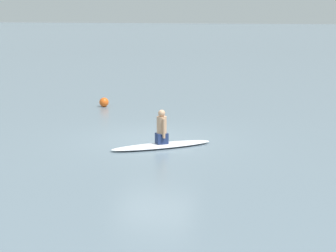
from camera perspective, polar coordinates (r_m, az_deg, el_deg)
The scene contains 4 objects.
ground_plane at distance 17.51m, azimuth -1.37°, elevation -1.41°, with size 400.00×400.00×0.00m, color slate.
surfboard at distance 16.48m, azimuth -0.65°, elevation -2.01°, with size 3.12×0.65×0.12m, color white.
person_paddler at distance 16.37m, azimuth -0.65°, elevation -0.24°, with size 0.42×0.43×1.01m.
buoy_marker at distance 23.79m, azimuth -6.58°, elevation 2.44°, with size 0.40×0.40×0.40m, color #E55919.
Camera 1 is at (-16.11, -5.63, 3.90)m, focal length 59.42 mm.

